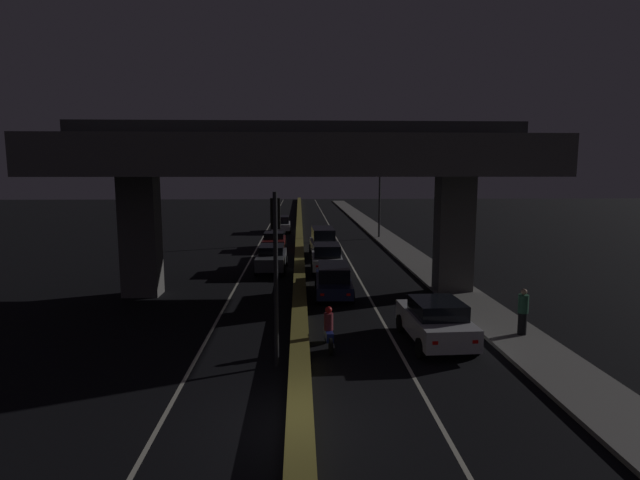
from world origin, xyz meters
The scene contains 17 objects.
ground_plane centered at (0.00, 0.00, 0.00)m, with size 200.00×200.00×0.00m, color black.
lane_line_left_inner centered at (-3.42, 35.00, 0.00)m, with size 0.12×126.00×0.00m, color beige.
lane_line_right_inner centered at (3.42, 35.00, 0.00)m, with size 0.12×126.00×0.00m, color beige.
median_divider centered at (0.00, 35.00, 0.22)m, with size 0.65×126.00×0.44m, color olive.
sidewalk_right centered at (7.97, 28.00, 0.07)m, with size 2.33×126.00×0.14m, color gray.
elevated_overpass centered at (0.00, 13.32, 6.54)m, with size 22.40×9.56×8.54m.
traffic_light_left_of_median centered at (-0.72, 3.97, 3.74)m, with size 0.30×0.49×5.50m.
street_lamp centered at (6.93, 33.96, 4.49)m, with size 2.62×0.32×7.49m.
car_white_lead centered at (4.85, 5.74, 0.83)m, with size 2.17×4.22×1.62m.
car_dark_blue_second centered at (1.68, 12.89, 0.81)m, with size 1.96×4.84×1.54m.
car_white_third centered at (1.68, 18.78, 0.89)m, with size 1.99×3.95×1.71m.
car_silver_fourth centered at (1.71, 24.36, 1.09)m, with size 1.96×4.74×2.07m.
car_grey_lead_oncoming centered at (-1.72, 19.27, 0.82)m, with size 1.88×4.73×1.56m.
car_dark_red_second_oncoming centered at (-2.00, 27.84, 0.71)m, with size 1.90×4.01×1.35m.
car_white_third_oncoming centered at (-1.87, 39.23, 0.85)m, with size 2.05×4.09×1.62m.
motorcycle_blue_filtering_near centered at (1.00, 5.37, 0.64)m, with size 0.34×1.84×1.50m.
pedestrian_on_sidewalk centered at (8.21, 6.19, 1.00)m, with size 0.37×0.37×1.72m.
Camera 1 is at (0.01, -11.28, 6.11)m, focal length 28.00 mm.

